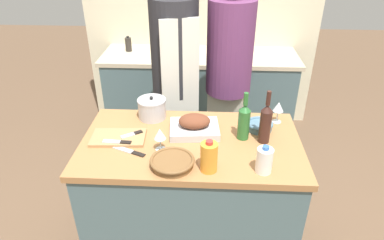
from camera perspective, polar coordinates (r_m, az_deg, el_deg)
The scene contains 23 objects.
kitchen_island at distance 2.32m, azimuth -0.15°, elevation -13.01°, with size 1.31×0.74×0.92m.
back_counter at distance 3.66m, azimuth 1.24°, elevation 4.20°, with size 1.96×0.60×0.90m.
back_wall at distance 3.73m, azimuth 1.57°, elevation 18.07°, with size 2.46×0.10×2.55m.
roasting_pan at distance 2.10m, azimuth 0.39°, elevation -0.96°, with size 0.32×0.26×0.12m.
wicker_basket at distance 1.83m, azimuth -3.31°, elevation -7.00°, with size 0.24×0.24×0.05m.
cutting_board at distance 2.09m, azimuth -12.19°, elevation -2.95°, with size 0.33×0.21×0.02m.
stock_pot at distance 2.26m, azimuth -6.68°, elevation 1.93°, with size 0.19×0.19×0.16m.
mixing_bowl at distance 2.18m, azimuth 11.19°, elevation -0.88°, with size 0.17×0.17×0.05m.
juice_jug at distance 1.77m, azimuth 2.85°, elevation -6.16°, with size 0.09×0.09×0.18m.
milk_jug at distance 1.80m, azimuth 11.96°, elevation -6.57°, with size 0.08×0.08×0.16m.
wine_bottle_green at distance 2.03m, azimuth 8.66°, elevation -0.14°, with size 0.07×0.07×0.30m.
wine_bottle_dark at distance 2.01m, azimuth 12.16°, elevation -0.42°, with size 0.07×0.07×0.33m.
wine_glass_left at distance 1.92m, azimuth -5.37°, elevation -2.44°, with size 0.07×0.07×0.14m.
wine_glass_right at distance 2.24m, azimuth 14.20°, elevation 2.04°, with size 0.07×0.07×0.14m.
knife_chef at distance 1.97m, azimuth -10.28°, elevation -5.18°, with size 0.20×0.11×0.01m.
knife_paring at distance 2.09m, azimuth -9.89°, elevation -2.32°, with size 0.13×0.10×0.01m.
knife_bread at distance 2.04m, azimuth -12.23°, elevation -3.58°, with size 0.17×0.04×0.01m.
stand_mixer at distance 3.42m, azimuth -4.61°, elevation 12.86°, with size 0.18×0.14×0.35m.
condiment_bottle_tall at distance 3.58m, azimuth -3.83°, elevation 12.36°, with size 0.05×0.05×0.14m.
condiment_bottle_short at distance 3.63m, azimuth -10.56°, elevation 12.29°, with size 0.06×0.06×0.16m.
condiment_bottle_extra at distance 3.43m, azimuth -0.27°, elevation 12.19°, with size 0.06×0.06×0.21m.
person_cook_aproned at distance 2.72m, azimuth -2.78°, elevation 7.40°, with size 0.37×0.40×1.81m.
person_cook_guest at distance 2.76m, azimuth 6.10°, elevation 7.36°, with size 0.36×0.36×1.79m.
Camera 1 is at (0.10, -1.69, 2.05)m, focal length 32.00 mm.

